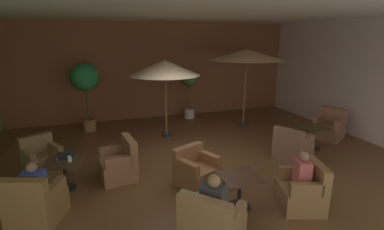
% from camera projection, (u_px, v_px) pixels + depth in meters
% --- Properties ---
extents(ground_plane, '(10.77, 9.40, 0.02)m').
position_uv_depth(ground_plane, '(198.00, 164.00, 7.02)').
color(ground_plane, brown).
extents(wall_back_brick, '(10.77, 0.08, 3.54)m').
position_uv_depth(wall_back_brick, '(157.00, 71.00, 10.83)').
color(wall_back_brick, brown).
rests_on(wall_back_brick, ground_plane).
extents(wall_right_plain, '(0.08, 9.40, 3.54)m').
position_uv_depth(wall_right_plain, '(374.00, 82.00, 8.20)').
color(wall_right_plain, silver).
rests_on(wall_right_plain, ground_plane).
extents(ceiling_slab, '(10.77, 9.40, 0.06)m').
position_uv_depth(ceiling_slab, '(199.00, 9.00, 6.09)').
color(ceiling_slab, silver).
rests_on(ceiling_slab, wall_back_brick).
extents(cafe_table_front_left, '(0.77, 0.77, 0.61)m').
position_uv_depth(cafe_table_front_left, '(64.00, 167.00, 5.75)').
color(cafe_table_front_left, black).
rests_on(cafe_table_front_left, ground_plane).
extents(armchair_front_left_north, '(0.81, 0.90, 0.89)m').
position_uv_depth(armchair_front_left_north, '(120.00, 164.00, 6.25)').
color(armchair_front_left_north, '#8F5B3D').
rests_on(armchair_front_left_north, ground_plane).
extents(armchair_front_left_east, '(0.96, 0.96, 0.85)m').
position_uv_depth(armchair_front_left_east, '(42.00, 160.00, 6.48)').
color(armchair_front_left_east, brown).
rests_on(armchair_front_left_east, ground_plane).
extents(armchair_front_left_south, '(0.95, 0.98, 0.91)m').
position_uv_depth(armchair_front_left_south, '(36.00, 204.00, 4.72)').
color(armchair_front_left_south, brown).
rests_on(armchair_front_left_south, ground_plane).
extents(cafe_table_front_right, '(0.72, 0.72, 0.61)m').
position_uv_depth(cafe_table_front_right, '(240.00, 185.00, 5.10)').
color(cafe_table_front_right, black).
rests_on(cafe_table_front_right, ground_plane).
extents(armchair_front_right_north, '(1.10, 1.10, 0.91)m').
position_uv_depth(armchair_front_right_north, '(212.00, 226.00, 4.18)').
color(armchair_front_right_north, brown).
rests_on(armchair_front_right_north, ground_plane).
extents(armchair_front_right_east, '(0.91, 0.95, 0.85)m').
position_uv_depth(armchair_front_right_east, '(303.00, 191.00, 5.15)').
color(armchair_front_right_east, brown).
rests_on(armchair_front_right_east, ground_plane).
extents(armchair_front_right_south, '(0.99, 0.99, 0.80)m').
position_uv_depth(armchair_front_right_south, '(196.00, 171.00, 5.94)').
color(armchair_front_right_south, brown).
rests_on(armchair_front_right_south, ground_plane).
extents(cafe_table_mid_center, '(0.72, 0.72, 0.61)m').
position_uv_depth(cafe_table_mid_center, '(314.00, 132.00, 7.89)').
color(cafe_table_mid_center, black).
rests_on(cafe_table_mid_center, ground_plane).
extents(armchair_mid_center_north, '(1.02, 1.01, 0.91)m').
position_uv_depth(armchair_mid_center_north, '(329.00, 128.00, 8.73)').
color(armchair_mid_center_north, '#915844').
rests_on(armchair_mid_center_north, ground_plane).
extents(armchair_mid_center_east, '(0.96, 0.98, 0.87)m').
position_uv_depth(armchair_mid_center_east, '(292.00, 147.00, 7.17)').
color(armchair_mid_center_east, brown).
rests_on(armchair_mid_center_east, ground_plane).
extents(patio_umbrella_tall_red, '(2.08, 2.08, 2.36)m').
position_uv_depth(patio_umbrella_tall_red, '(165.00, 68.00, 8.44)').
color(patio_umbrella_tall_red, '#2D2D2D').
rests_on(patio_umbrella_tall_red, ground_plane).
extents(patio_umbrella_center_beige, '(2.48, 2.48, 2.62)m').
position_uv_depth(patio_umbrella_center_beige, '(246.00, 55.00, 9.40)').
color(patio_umbrella_center_beige, '#2D2D2D').
rests_on(patio_umbrella_center_beige, ground_plane).
extents(potted_tree_left_corner, '(0.90, 0.90, 2.22)m').
position_uv_depth(potted_tree_left_corner, '(85.00, 82.00, 9.14)').
color(potted_tree_left_corner, '#A26943').
rests_on(potted_tree_left_corner, ground_plane).
extents(potted_tree_mid_left, '(0.62, 0.62, 1.85)m').
position_uv_depth(potted_tree_mid_left, '(189.00, 85.00, 10.71)').
color(potted_tree_mid_left, beige).
rests_on(potted_tree_mid_left, ground_plane).
extents(patron_blue_shirt, '(0.39, 0.35, 0.62)m').
position_uv_depth(patron_blue_shirt, '(34.00, 183.00, 4.68)').
color(patron_blue_shirt, '#354398').
rests_on(patron_blue_shirt, ground_plane).
extents(patron_by_window, '(0.32, 0.38, 0.67)m').
position_uv_depth(patron_by_window, '(302.00, 171.00, 5.05)').
color(patron_by_window, '#B9534F').
rests_on(patron_by_window, ground_plane).
extents(patron_with_friend, '(0.42, 0.43, 0.69)m').
position_uv_depth(patron_with_friend, '(214.00, 199.00, 4.11)').
color(patron_with_friend, '#343238').
rests_on(patron_with_friend, ground_plane).
extents(iced_drink_cup, '(0.08, 0.08, 0.11)m').
position_uv_depth(iced_drink_cup, '(69.00, 159.00, 5.66)').
color(iced_drink_cup, white).
rests_on(iced_drink_cup, cafe_table_front_left).
extents(open_laptop, '(0.37, 0.32, 0.20)m').
position_uv_depth(open_laptop, '(65.00, 157.00, 5.77)').
color(open_laptop, '#9EA0A5').
rests_on(open_laptop, cafe_table_front_left).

